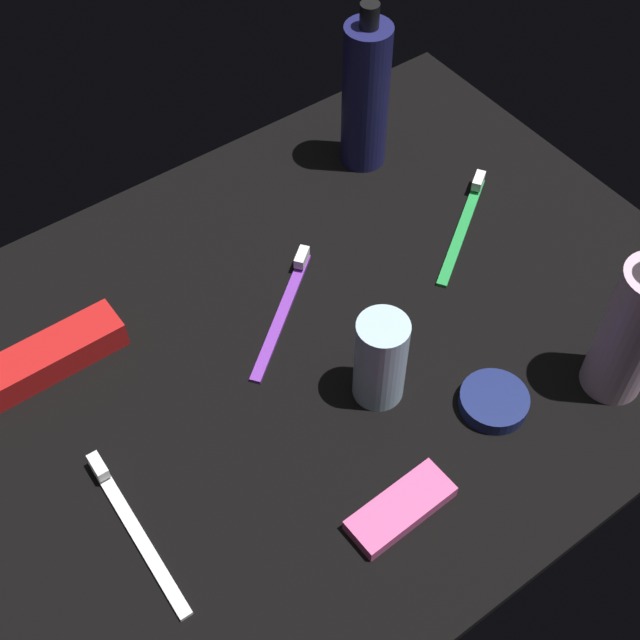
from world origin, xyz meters
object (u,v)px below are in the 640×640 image
at_px(toothbrush_white, 131,523).
at_px(toothbrush_green, 464,222).
at_px(bodywash_bottle, 633,330).
at_px(toothpaste_box_red, 40,362).
at_px(toothbrush_purple, 285,305).
at_px(cream_tin_right, 494,401).
at_px(deodorant_stick, 380,360).
at_px(snack_bar_pink, 401,508).
at_px(lotion_bottle, 366,95).

bearing_deg(toothbrush_white, toothbrush_green, 12.16).
xyz_separation_m(bodywash_bottle, toothpaste_box_red, (-0.46, 0.35, -0.07)).
bearing_deg(toothbrush_purple, cream_tin_right, -66.68).
bearing_deg(toothbrush_white, deodorant_stick, -3.22).
bearing_deg(cream_tin_right, toothbrush_green, 54.71).
xyz_separation_m(toothpaste_box_red, snack_bar_pink, (0.20, -0.34, -0.01)).
bearing_deg(bodywash_bottle, toothpaste_box_red, 142.80).
xyz_separation_m(deodorant_stick, toothbrush_purple, (-0.02, 0.14, -0.05)).
height_order(toothbrush_green, toothpaste_box_red, toothpaste_box_red).
relative_size(deodorant_stick, cream_tin_right, 1.55).
xyz_separation_m(snack_bar_pink, cream_tin_right, (0.15, 0.03, 0.00)).
xyz_separation_m(bodywash_bottle, toothbrush_purple, (-0.21, 0.27, -0.08)).
distance_m(deodorant_stick, snack_bar_pink, 0.14).
bearing_deg(toothbrush_white, cream_tin_right, -15.46).
bearing_deg(lotion_bottle, toothbrush_purple, -146.58).
height_order(bodywash_bottle, toothbrush_purple, bodywash_bottle).
xyz_separation_m(lotion_bottle, toothbrush_purple, (-0.22, -0.14, -0.09)).
distance_m(bodywash_bottle, toothbrush_green, 0.27).
bearing_deg(snack_bar_pink, deodorant_stick, 58.25).
height_order(toothbrush_white, toothbrush_green, same).
distance_m(toothbrush_purple, snack_bar_pink, 0.26).
height_order(deodorant_stick, toothbrush_white, deodorant_stick).
bearing_deg(snack_bar_pink, toothbrush_white, 144.95).
distance_m(toothpaste_box_red, snack_bar_pink, 0.39).
distance_m(bodywash_bottle, toothbrush_white, 0.50).
xyz_separation_m(lotion_bottle, toothbrush_green, (0.02, -0.16, -0.09)).
bearing_deg(snack_bar_pink, toothbrush_purple, 76.72).
xyz_separation_m(toothbrush_purple, snack_bar_pink, (-0.05, -0.26, 0.00)).
relative_size(toothbrush_purple, toothbrush_green, 0.96).
bearing_deg(deodorant_stick, toothbrush_purple, 96.22).
xyz_separation_m(toothbrush_green, snack_bar_pink, (-0.29, -0.24, 0.00)).
bearing_deg(bodywash_bottle, toothbrush_green, 83.80).
xyz_separation_m(bodywash_bottle, deodorant_stick, (-0.20, 0.13, -0.03)).
bearing_deg(deodorant_stick, toothbrush_green, 28.43).
relative_size(snack_bar_pink, cream_tin_right, 1.51).
relative_size(deodorant_stick, toothbrush_purple, 0.71).
distance_m(toothbrush_purple, toothbrush_green, 0.24).
height_order(toothbrush_white, toothpaste_box_red, toothpaste_box_red).
height_order(deodorant_stick, snack_bar_pink, deodorant_stick).
distance_m(toothbrush_white, toothbrush_green, 0.51).
bearing_deg(toothbrush_purple, toothbrush_white, -153.52).
relative_size(toothbrush_purple, toothpaste_box_red, 0.85).
distance_m(bodywash_bottle, toothbrush_purple, 0.35).
distance_m(lotion_bottle, cream_tin_right, 0.40).
xyz_separation_m(bodywash_bottle, toothbrush_green, (0.03, 0.25, -0.08)).
relative_size(toothbrush_white, cream_tin_right, 2.62).
relative_size(toothbrush_purple, toothbrush_white, 0.83).
xyz_separation_m(toothbrush_purple, toothpaste_box_red, (-0.25, 0.08, 0.01)).
height_order(lotion_bottle, toothpaste_box_red, lotion_bottle).
bearing_deg(snack_bar_pink, cream_tin_right, 10.96).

